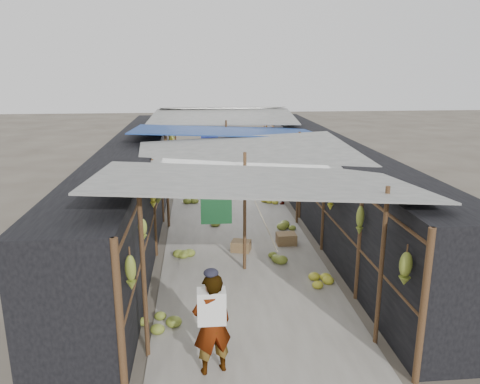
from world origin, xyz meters
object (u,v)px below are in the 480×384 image
object	(u,v)px
black_basin	(250,183)
crate_near	(241,246)
vendor_elderly	(212,324)
shopper_blue	(202,167)
vendor_seated	(282,189)

from	to	relation	value
black_basin	crate_near	bearing A→B (deg)	-98.44
crate_near	vendor_elderly	size ratio (longest dim) A/B	0.29
vendor_elderly	shopper_blue	xyz separation A→B (m)	(0.01, 10.23, 0.11)
vendor_elderly	shopper_blue	bearing A→B (deg)	-107.34
black_basin	shopper_blue	xyz separation A→B (m)	(-1.79, -0.69, 0.79)
black_basin	shopper_blue	bearing A→B (deg)	-158.77
crate_near	shopper_blue	world-z (taller)	shopper_blue
black_basin	vendor_elderly	world-z (taller)	vendor_elderly
vendor_elderly	black_basin	bearing A→B (deg)	-116.64
black_basin	vendor_seated	world-z (taller)	vendor_seated
black_basin	vendor_seated	xyz separation A→B (m)	(0.73, -2.53, 0.40)
crate_near	vendor_seated	bearing A→B (deg)	83.53
crate_near	black_basin	size ratio (longest dim) A/B	0.70
shopper_blue	vendor_seated	size ratio (longest dim) A/B	1.78
black_basin	vendor_seated	distance (m)	2.67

